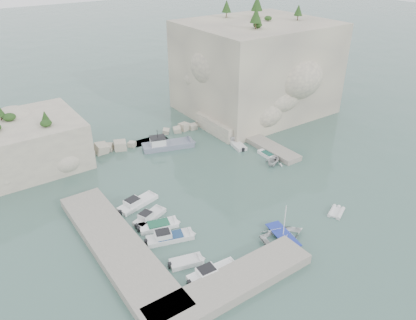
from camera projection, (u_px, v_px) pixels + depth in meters
ground at (234, 197)px, 53.87m from camera, size 400.00×400.00×0.00m
cliff_east at (256, 68)px, 77.93m from camera, size 26.00×22.00×17.00m
cliff_terrace at (229, 123)px, 72.78m from camera, size 8.00×10.00×2.50m
outcrop_west at (25, 144)px, 60.19m from camera, size 16.00×14.00×7.00m
quay_west at (117, 247)px, 44.36m from camera, size 5.00×24.00×1.10m
quay_south at (232, 284)px, 39.58m from camera, size 18.00×4.00×1.10m
ledge_east at (261, 142)px, 67.67m from camera, size 3.00×16.00×0.80m
breakwater at (150, 137)px, 68.90m from camera, size 28.00×3.00×1.40m
motorboat_a at (138, 205)px, 52.37m from camera, size 6.31×3.23×1.40m
motorboat_b at (150, 219)px, 49.77m from camera, size 5.21×3.34×1.40m
motorboat_c at (159, 227)px, 48.29m from camera, size 5.32×3.06×0.70m
motorboat_d at (170, 239)px, 46.32m from camera, size 6.12×3.38×1.40m
motorboat_e at (186, 264)px, 42.85m from camera, size 4.10×2.52×0.70m
motorboat_f at (213, 275)px, 41.41m from camera, size 6.07×2.16×1.40m
rowboat at (283, 238)px, 46.55m from camera, size 6.05×4.83×1.12m
inflatable_dinghy at (336, 213)px, 50.77m from camera, size 3.19×2.47×0.44m
tender_east_a at (273, 164)px, 61.81m from camera, size 4.34×4.11×1.81m
tender_east_b at (267, 156)px, 64.13m from camera, size 1.38×3.90×0.70m
tender_east_c at (236, 146)px, 67.44m from camera, size 2.55×5.23×0.70m
tender_east_d at (237, 140)px, 69.47m from camera, size 4.81×3.07×1.74m
work_boat at (168, 147)px, 66.86m from camera, size 9.55×5.24×2.20m
rowboat_mast at (285, 219)px, 45.27m from camera, size 0.10×0.10×4.20m
vegetation at (231, 18)px, 71.84m from camera, size 53.48×13.88×13.40m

